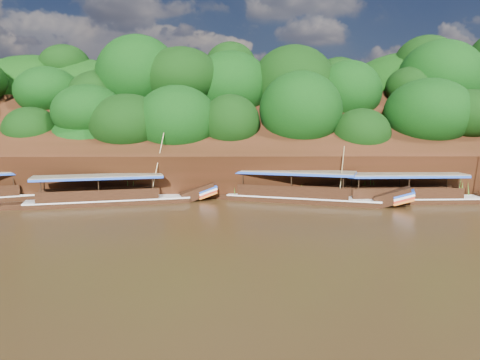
# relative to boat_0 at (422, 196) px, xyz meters

# --- Properties ---
(ground) EXTENTS (160.00, 160.00, 0.00)m
(ground) POSITION_rel_boat_0_xyz_m (-10.11, -7.74, -0.54)
(ground) COLOR black
(ground) RESTS_ON ground
(riverbank) EXTENTS (120.00, 30.06, 19.40)m
(riverbank) POSITION_rel_boat_0_xyz_m (-10.12, 14.99, 1.35)
(riverbank) COLOR black
(riverbank) RESTS_ON ground
(boat_0) EXTENTS (14.69, 2.75, 6.49)m
(boat_0) POSITION_rel_boat_0_xyz_m (0.00, 0.00, 0.00)
(boat_0) COLOR black
(boat_0) RESTS_ON ground
(boat_1) EXTENTS (14.61, 6.81, 5.15)m
(boat_1) POSITION_rel_boat_0_xyz_m (-8.88, 0.20, 0.04)
(boat_1) COLOR black
(boat_1) RESTS_ON ground
(boat_2) EXTENTS (14.89, 5.64, 6.08)m
(boat_2) POSITION_rel_boat_0_xyz_m (-24.40, -0.14, -0.01)
(boat_2) COLOR black
(boat_2) RESTS_ON ground
(reeds) EXTENTS (49.49, 2.34, 2.25)m
(reeds) POSITION_rel_boat_0_xyz_m (-12.89, 1.76, 0.39)
(reeds) COLOR #376C1B
(reeds) RESTS_ON ground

